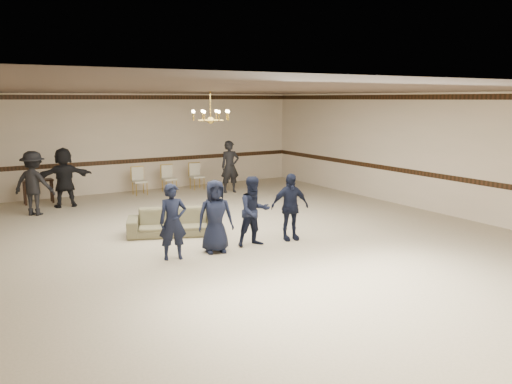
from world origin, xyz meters
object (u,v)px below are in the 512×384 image
at_px(adult_right, 230,167).
at_px(banquet_chair_left, 140,181).
at_px(boy_d, 290,207).
at_px(boy_b, 215,216).
at_px(banquet_chair_right, 197,176).
at_px(adult_left, 34,183).
at_px(boy_a, 173,222).
at_px(chandelier, 210,106).
at_px(adult_mid, 64,177).
at_px(settee, 173,222).
at_px(boy_c, 254,211).
at_px(banquet_chair_mid, 169,179).
at_px(console_table, 38,192).

distance_m(adult_right, banquet_chair_left, 2.93).
bearing_deg(boy_d, boy_b, -167.78).
xyz_separation_m(adult_right, banquet_chair_right, (-0.68, 1.11, -0.41)).
height_order(adult_right, banquet_chair_left, adult_right).
bearing_deg(adult_right, banquet_chair_left, 165.84).
height_order(adult_left, banquet_chair_left, adult_left).
height_order(boy_a, boy_d, same).
relative_size(chandelier, boy_b, 0.64).
height_order(boy_a, adult_mid, adult_mid).
relative_size(boy_a, adult_left, 0.86).
relative_size(boy_b, banquet_chair_right, 1.66).
xyz_separation_m(boy_a, settee, (0.68, 1.69, -0.44)).
relative_size(boy_b, adult_left, 0.86).
height_order(boy_c, banquet_chair_mid, boy_c).
distance_m(boy_c, banquet_chair_left, 6.89).
relative_size(boy_b, banquet_chair_left, 1.66).
distance_m(adult_left, banquet_chair_mid, 4.56).
relative_size(boy_b, console_table, 1.75).
height_order(boy_b, adult_mid, adult_mid).
bearing_deg(adult_mid, banquet_chair_mid, -164.15).
bearing_deg(adult_left, chandelier, 170.07).
bearing_deg(adult_left, boy_c, 160.90).
height_order(boy_d, adult_mid, adult_mid).
bearing_deg(console_table, adult_mid, -59.87).
distance_m(boy_b, banquet_chair_left, 6.93).
bearing_deg(boy_a, adult_mid, 109.31).
xyz_separation_m(boy_d, settee, (-2.02, 1.69, -0.44)).
bearing_deg(banquet_chair_mid, banquet_chair_left, 179.15).
xyz_separation_m(boy_c, adult_right, (2.53, 5.77, 0.12)).
bearing_deg(adult_right, boy_d, -97.38).
bearing_deg(settee, adult_mid, 129.49).
bearing_deg(chandelier, banquet_chair_right, 69.01).
bearing_deg(boy_b, boy_c, 13.55).
bearing_deg(boy_c, chandelier, 99.38).
xyz_separation_m(chandelier, banquet_chair_left, (-0.01, 5.18, -2.43)).
distance_m(boy_c, settee, 2.07).
distance_m(boy_b, adult_right, 6.72).
xyz_separation_m(boy_c, banquet_chair_mid, (0.85, 6.89, -0.29)).
relative_size(banquet_chair_right, console_table, 1.06).
distance_m(boy_b, boy_d, 1.80).
xyz_separation_m(adult_left, adult_right, (6.00, 0.30, 0.00)).
height_order(banquet_chair_left, console_table, banquet_chair_left).
xyz_separation_m(boy_a, adult_mid, (-0.77, 6.17, 0.12)).
bearing_deg(banquet_chair_left, boy_b, -93.12).
xyz_separation_m(boy_a, banquet_chair_right, (3.65, 6.89, -0.29)).
xyz_separation_m(adult_left, banquet_chair_left, (3.32, 1.41, -0.41)).
bearing_deg(banquet_chair_right, console_table, 178.17).
bearing_deg(banquet_chair_right, adult_left, -164.68).
height_order(adult_left, adult_mid, same).
bearing_deg(adult_right, console_table, 175.38).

